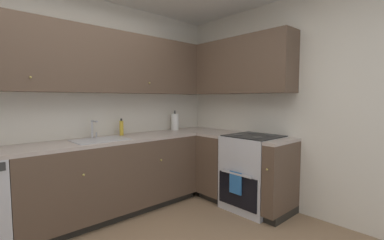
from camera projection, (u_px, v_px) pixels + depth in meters
The scene contains 13 objects.
wall_back at pixel (65, 107), 3.03m from camera, with size 4.25×0.05×2.58m, color silver.
wall_right at pixel (294, 106), 3.19m from camera, with size 0.05×3.45×2.58m, color silver.
lower_cabinets_back at pixel (114, 177), 3.14m from camera, with size 2.11×0.62×0.88m.
countertop_back at pixel (113, 140), 3.10m from camera, with size 3.32×0.60×0.04m, color #B7A89E.
lower_cabinets_right at pixel (236, 169), 3.50m from camera, with size 0.62×1.19×0.88m.
countertop_right at pixel (236, 136), 3.46m from camera, with size 0.60×1.19×0.03m.
oven_range at pixel (253, 172), 3.31m from camera, with size 0.68×0.62×1.06m.
upper_cabinets_back at pixel (92, 61), 3.02m from camera, with size 3.00×0.34×0.73m.
upper_cabinets_right at pixel (233, 67), 3.62m from camera, with size 0.32×1.73×0.73m.
sink at pixel (101, 144), 2.97m from camera, with size 0.58×0.40×0.10m.
faucet at pixel (93, 127), 3.11m from camera, with size 0.07×0.16×0.21m.
soap_bottle at pixel (121, 128), 3.36m from camera, with size 0.05×0.05×0.21m.
paper_towel_roll at pixel (175, 122), 3.92m from camera, with size 0.11×0.11×0.30m.
Camera 1 is at (-0.97, -1.52, 1.37)m, focal length 24.69 mm.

